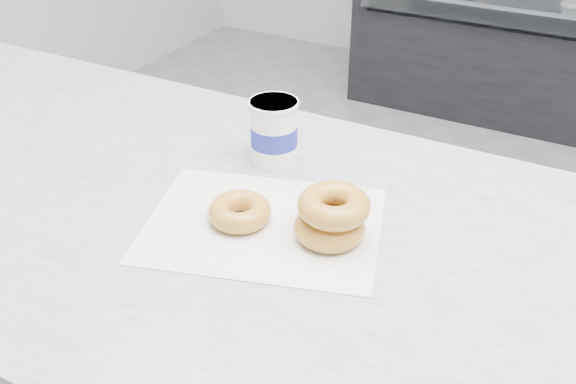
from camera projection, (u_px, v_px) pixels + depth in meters
name	position (u px, v px, depth m)	size (l,w,h in m)	color
wax_paper	(263.00, 224.00, 0.94)	(0.34, 0.26, 0.00)	silver
donut_single	(240.00, 212.00, 0.94)	(0.09, 0.09, 0.03)	#CF8A39
donut_stack	(332.00, 216.00, 0.89)	(0.14, 0.14, 0.07)	#CF8A39
coffee_cup	(274.00, 132.00, 1.07)	(0.08, 0.08, 0.11)	white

